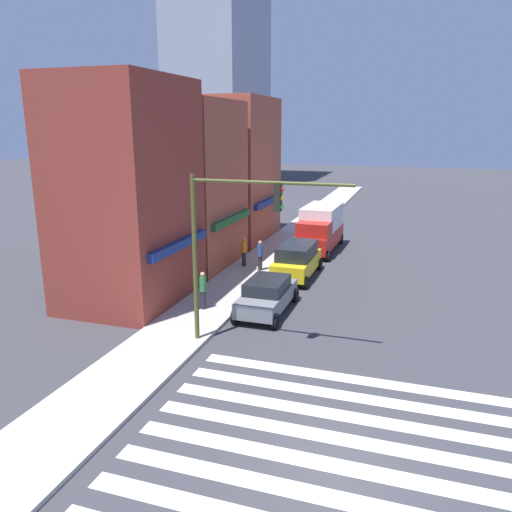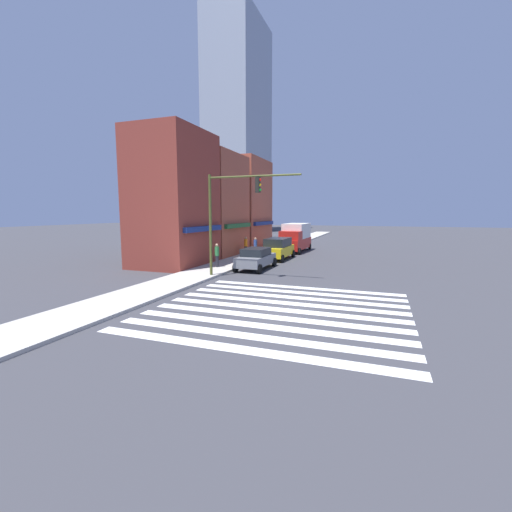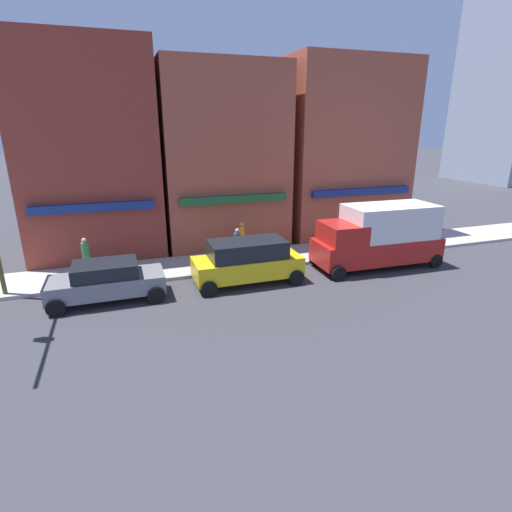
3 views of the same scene
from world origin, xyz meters
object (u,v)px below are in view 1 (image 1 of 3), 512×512
object	(u,v)px
traffic_signal	(229,231)
suv_yellow	(297,260)
sedan_grey	(267,295)
pedestrian_green_top	(203,290)
pedestrian_orange_vest	(244,251)
pedestrian_blue_shirt	(260,255)
box_truck_red	(320,228)

from	to	relation	value
traffic_signal	suv_yellow	xyz separation A→B (m)	(9.82, -0.29, -3.57)
sedan_grey	pedestrian_green_top	size ratio (longest dim) A/B	2.49
pedestrian_orange_vest	pedestrian_green_top	distance (m)	7.52
sedan_grey	pedestrian_blue_shirt	bearing A→B (deg)	20.46
box_truck_red	pedestrian_green_top	distance (m)	13.73
traffic_signal	pedestrian_blue_shirt	bearing A→B (deg)	11.11
sedan_grey	pedestrian_orange_vest	size ratio (longest dim) A/B	2.49
box_truck_red	pedestrian_blue_shirt	bearing A→B (deg)	162.42
suv_yellow	pedestrian_orange_vest	xyz separation A→B (m)	(0.79, 3.46, 0.04)
suv_yellow	box_truck_red	bearing A→B (deg)	-0.14
traffic_signal	sedan_grey	size ratio (longest dim) A/B	1.51
traffic_signal	pedestrian_orange_vest	xyz separation A→B (m)	(10.61, 3.18, -3.53)
pedestrian_blue_shirt	pedestrian_green_top	world-z (taller)	same
pedestrian_blue_shirt	pedestrian_green_top	bearing A→B (deg)	124.88
suv_yellow	box_truck_red	size ratio (longest dim) A/B	0.75
box_truck_red	pedestrian_orange_vest	bearing A→B (deg)	151.27
pedestrian_green_top	pedestrian_orange_vest	bearing A→B (deg)	140.32
sedan_grey	suv_yellow	world-z (taller)	suv_yellow
traffic_signal	sedan_grey	xyz separation A→B (m)	(3.99, -0.29, -3.76)
box_truck_red	pedestrian_blue_shirt	size ratio (longest dim) A/B	3.53
box_truck_red	pedestrian_blue_shirt	distance (m)	6.91
sedan_grey	pedestrian_green_top	distance (m)	2.96
sedan_grey	pedestrian_blue_shirt	distance (m)	6.45
suv_yellow	pedestrian_orange_vest	world-z (taller)	suv_yellow
pedestrian_blue_shirt	pedestrian_orange_vest	distance (m)	1.34
suv_yellow	pedestrian_blue_shirt	xyz separation A→B (m)	(0.21, 2.26, 0.04)
traffic_signal	pedestrian_green_top	xyz separation A→B (m)	(3.11, 2.53, -3.53)
traffic_signal	pedestrian_orange_vest	distance (m)	11.62
pedestrian_blue_shirt	pedestrian_orange_vest	world-z (taller)	same
traffic_signal	pedestrian_green_top	size ratio (longest dim) A/B	3.75
box_truck_red	pedestrian_orange_vest	world-z (taller)	box_truck_red
pedestrian_orange_vest	pedestrian_green_top	size ratio (longest dim) A/B	1.00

